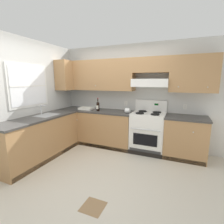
{
  "coord_description": "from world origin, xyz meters",
  "views": [
    {
      "loc": [
        1.51,
        -2.53,
        1.66
      ],
      "look_at": [
        0.14,
        0.7,
        1.0
      ],
      "focal_mm": 26.61,
      "sensor_mm": 36.0,
      "label": 1
    }
  ],
  "objects_px": {
    "bowl": "(86,109)",
    "paper_towel_roll": "(128,111)",
    "stove": "(148,132)",
    "wine_bottle": "(98,106)"
  },
  "relations": [
    {
      "from": "wine_bottle",
      "to": "paper_towel_roll",
      "type": "relative_size",
      "value": 2.89
    },
    {
      "from": "stove",
      "to": "wine_bottle",
      "type": "xyz_separation_m",
      "value": [
        -1.26,
        -0.1,
        0.56
      ]
    },
    {
      "from": "wine_bottle",
      "to": "bowl",
      "type": "height_order",
      "value": "wine_bottle"
    },
    {
      "from": "wine_bottle",
      "to": "paper_towel_roll",
      "type": "height_order",
      "value": "wine_bottle"
    },
    {
      "from": "bowl",
      "to": "wine_bottle",
      "type": "bearing_deg",
      "value": -7.71
    },
    {
      "from": "bowl",
      "to": "paper_towel_roll",
      "type": "distance_m",
      "value": 1.15
    },
    {
      "from": "stove",
      "to": "wine_bottle",
      "type": "height_order",
      "value": "wine_bottle"
    },
    {
      "from": "paper_towel_roll",
      "to": "stove",
      "type": "bearing_deg",
      "value": 8.26
    },
    {
      "from": "stove",
      "to": "bowl",
      "type": "distance_m",
      "value": 1.7
    },
    {
      "from": "stove",
      "to": "bowl",
      "type": "relative_size",
      "value": 3.31
    }
  ]
}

